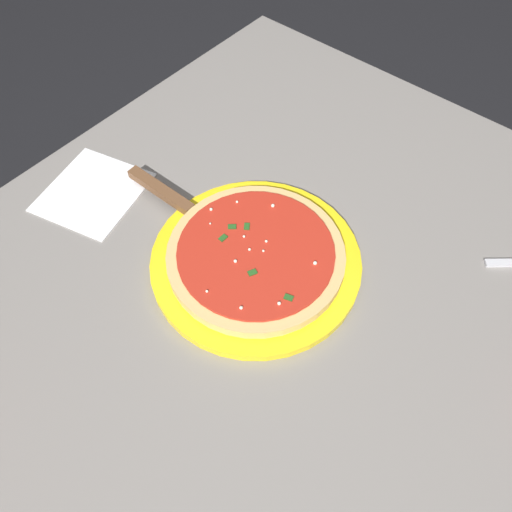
# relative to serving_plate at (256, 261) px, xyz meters

# --- Properties ---
(ground_plane) EXTENTS (5.00, 5.00, 0.00)m
(ground_plane) POSITION_rel_serving_plate_xyz_m (-0.00, -0.04, -0.75)
(ground_plane) COLOR black
(restaurant_table) EXTENTS (1.02, 0.91, 0.74)m
(restaurant_table) POSITION_rel_serving_plate_xyz_m (-0.00, -0.04, -0.14)
(restaurant_table) COLOR black
(restaurant_table) RESTS_ON ground_plane
(serving_plate) EXTENTS (0.30, 0.30, 0.01)m
(serving_plate) POSITION_rel_serving_plate_xyz_m (0.00, 0.00, 0.00)
(serving_plate) COLOR yellow
(serving_plate) RESTS_ON restaurant_table
(pizza) EXTENTS (0.25, 0.25, 0.02)m
(pizza) POSITION_rel_serving_plate_xyz_m (-0.00, 0.00, 0.02)
(pizza) COLOR #DBB26B
(pizza) RESTS_ON serving_plate
(pizza_server) EXTENTS (0.07, 0.22, 0.01)m
(pizza_server) POSITION_rel_serving_plate_xyz_m (-0.00, 0.15, 0.01)
(pizza_server) COLOR silver
(pizza_server) RESTS_ON serving_plate
(napkin_folded_right) EXTENTS (0.19, 0.18, 0.00)m
(napkin_folded_right) POSITION_rel_serving_plate_xyz_m (-0.06, 0.29, -0.01)
(napkin_folded_right) COLOR white
(napkin_folded_right) RESTS_ON restaurant_table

